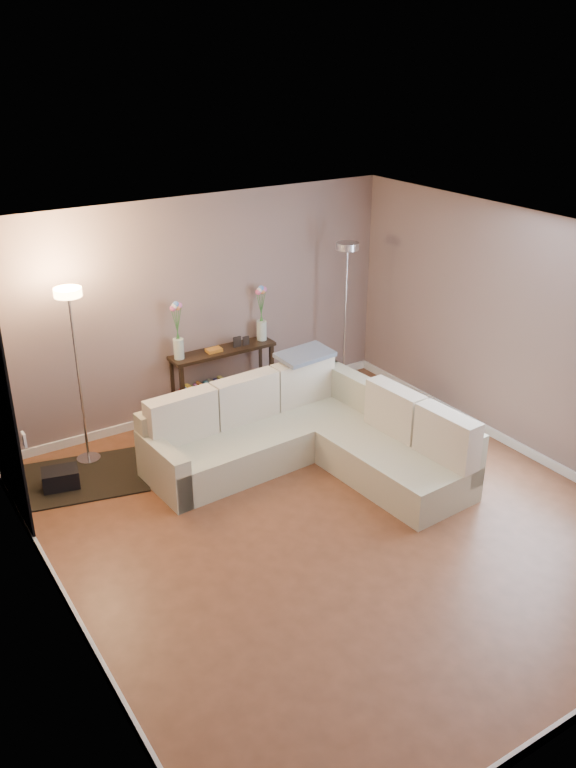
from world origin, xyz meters
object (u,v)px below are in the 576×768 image
sectional_sofa (307,435)px  floor_lamp_lit (74,342)px  floor_lamp_unlit (346,289)px  console_table (217,377)px

sectional_sofa → floor_lamp_lit: (-1.95, 1.30, 1.03)m
floor_lamp_lit → floor_lamp_unlit: 3.37m
sectional_sofa → floor_lamp_unlit: 2.17m
floor_lamp_lit → sectional_sofa: bearing=-33.7°
console_table → floor_lamp_lit: (-1.73, -0.30, 0.91)m
console_table → floor_lamp_lit: size_ratio=0.68×
floor_lamp_lit → floor_lamp_unlit: (3.37, -0.03, 0.01)m
floor_lamp_lit → floor_lamp_unlit: floor_lamp_unlit is taller
sectional_sofa → console_table: 1.62m
sectional_sofa → console_table: size_ratio=2.04×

